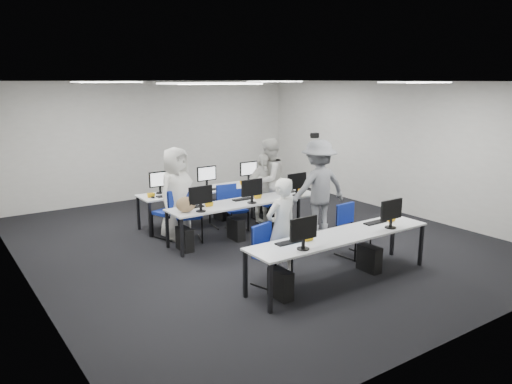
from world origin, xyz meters
TOP-DOWN VIEW (x-y plane):
  - room at (0.00, 0.00)m, footprint 9.00×9.02m
  - ceiling_panels at (0.00, 0.00)m, footprint 5.20×4.60m
  - desk_front at (0.00, -2.40)m, footprint 3.20×0.70m
  - desk_mid at (0.00, 0.20)m, footprint 3.20×0.70m
  - desk_back at (0.00, 1.60)m, footprint 3.20×0.70m
  - equipment_front at (-0.19, -2.42)m, footprint 2.51×0.41m
  - equipment_mid at (-0.19, 0.18)m, footprint 2.91×0.41m
  - equipment_back at (0.19, 1.62)m, footprint 2.91×0.41m
  - chair_0 at (-0.98, -1.94)m, footprint 0.56×0.59m
  - chair_1 at (0.95, -1.72)m, footprint 0.48×0.52m
  - chair_2 at (-1.03, 0.67)m, footprint 0.62×0.65m
  - chair_3 at (0.11, 0.76)m, footprint 0.48×0.51m
  - chair_4 at (0.92, 0.72)m, footprint 0.48×0.51m
  - chair_5 at (-1.23, 1.07)m, footprint 0.63×0.65m
  - chair_6 at (0.02, 1.13)m, footprint 0.52×0.56m
  - chair_7 at (1.04, 1.05)m, footprint 0.42×0.46m
  - handbag at (-1.35, 0.12)m, footprint 0.40×0.34m
  - student_0 at (-0.66, -1.77)m, footprint 0.61×0.43m
  - student_1 at (1.04, 0.92)m, footprint 1.06×0.95m
  - student_2 at (-1.14, 0.92)m, footprint 1.03×0.88m
  - student_3 at (0.84, 0.87)m, footprint 0.92×0.47m
  - photographer at (1.31, -0.40)m, footprint 1.31×0.86m
  - dslr_camera at (1.33, -0.22)m, footprint 0.16×0.20m

SIDE VIEW (x-z plane):
  - chair_3 at x=0.11m, z-range -0.15..0.66m
  - chair_7 at x=1.04m, z-range -0.16..0.69m
  - chair_4 at x=0.92m, z-range -0.17..0.73m
  - chair_1 at x=0.95m, z-range -0.17..0.74m
  - chair_0 at x=-0.98m, z-range -0.17..0.74m
  - chair_6 at x=0.02m, z-range -0.17..0.76m
  - chair_2 at x=-1.03m, z-range -0.18..0.80m
  - chair_5 at x=-1.23m, z-range -0.18..0.80m
  - equipment_mid at x=-0.19m, z-range -0.24..0.95m
  - equipment_back at x=0.19m, z-range -0.24..0.95m
  - equipment_front at x=-0.19m, z-range -0.24..0.95m
  - desk_front at x=0.00m, z-range 0.32..1.05m
  - desk_mid at x=0.00m, z-range 0.32..1.05m
  - desk_back at x=0.00m, z-range 0.32..1.05m
  - student_3 at x=0.84m, z-range 0.00..1.50m
  - student_0 at x=-0.66m, z-range 0.00..1.58m
  - handbag at x=-1.35m, z-range 0.73..1.01m
  - student_2 at x=-1.14m, z-range 0.00..1.79m
  - student_1 at x=1.04m, z-range 0.00..1.80m
  - photographer at x=1.31m, z-range 0.00..1.89m
  - room at x=0.00m, z-range 0.00..3.00m
  - dslr_camera at x=1.33m, z-range 1.91..2.01m
  - ceiling_panels at x=0.00m, z-range 2.98..2.99m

